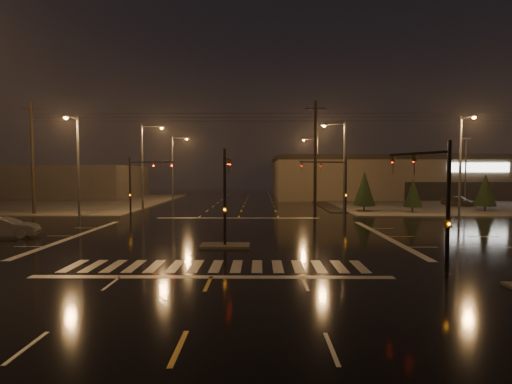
% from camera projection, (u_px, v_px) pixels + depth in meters
% --- Properties ---
extents(ground, '(140.00, 140.00, 0.00)m').
position_uv_depth(ground, '(230.00, 236.00, 28.43)').
color(ground, black).
rests_on(ground, ground).
extents(sidewalk_ne, '(36.00, 36.00, 0.12)m').
position_uv_depth(sidewalk_ne, '(451.00, 203.00, 58.12)').
color(sidewalk_ne, '#45423D').
rests_on(sidewalk_ne, ground).
extents(sidewalk_nw, '(36.00, 36.00, 0.12)m').
position_uv_depth(sidewalk_nw, '(41.00, 202.00, 58.65)').
color(sidewalk_nw, '#45423D').
rests_on(sidewalk_nw, ground).
extents(median_island, '(3.00, 1.60, 0.15)m').
position_uv_depth(median_island, '(225.00, 246.00, 24.43)').
color(median_island, '#45423D').
rests_on(median_island, ground).
extents(crosswalk, '(15.00, 2.60, 0.01)m').
position_uv_depth(crosswalk, '(216.00, 266.00, 19.44)').
color(crosswalk, beige).
rests_on(crosswalk, ground).
extents(stop_bar_near, '(16.00, 0.50, 0.01)m').
position_uv_depth(stop_bar_near, '(211.00, 277.00, 17.45)').
color(stop_bar_near, beige).
rests_on(stop_bar_near, ground).
extents(stop_bar_far, '(16.00, 0.50, 0.01)m').
position_uv_depth(stop_bar_far, '(238.00, 218.00, 39.41)').
color(stop_bar_far, beige).
rests_on(stop_bar_far, ground).
extents(parking_lot, '(50.00, 24.00, 0.08)m').
position_uv_depth(parking_lot, '(493.00, 204.00, 56.08)').
color(parking_lot, black).
rests_on(parking_lot, ground).
extents(retail_building, '(60.20, 28.30, 7.20)m').
position_uv_depth(retail_building, '(437.00, 175.00, 73.84)').
color(retail_building, '#706850').
rests_on(retail_building, ground).
extents(commercial_block, '(30.00, 18.00, 5.60)m').
position_uv_depth(commercial_block, '(50.00, 182.00, 70.53)').
color(commercial_block, '#3D3836').
rests_on(commercial_block, ground).
extents(signal_mast_median, '(0.25, 4.59, 6.00)m').
position_uv_depth(signal_mast_median, '(226.00, 185.00, 25.17)').
color(signal_mast_median, black).
rests_on(signal_mast_median, ground).
extents(signal_mast_ne, '(4.84, 1.86, 6.00)m').
position_uv_depth(signal_mast_ne, '(336.00, 180.00, 38.27)').
color(signal_mast_ne, black).
rests_on(signal_mast_ne, ground).
extents(signal_mast_nw, '(4.84, 1.86, 6.00)m').
position_uv_depth(signal_mast_nw, '(139.00, 180.00, 38.44)').
color(signal_mast_nw, black).
rests_on(signal_mast_nw, ground).
extents(signal_mast_se, '(1.55, 3.87, 6.00)m').
position_uv_depth(signal_mast_se, '(435.00, 191.00, 18.41)').
color(signal_mast_se, black).
rests_on(signal_mast_se, ground).
extents(streetlight_1, '(2.77, 0.32, 10.00)m').
position_uv_depth(streetlight_1, '(145.00, 161.00, 46.20)').
color(streetlight_1, '#38383A').
rests_on(streetlight_1, ground).
extents(streetlight_2, '(2.77, 0.32, 10.00)m').
position_uv_depth(streetlight_2, '(174.00, 164.00, 62.18)').
color(streetlight_2, '#38383A').
rests_on(streetlight_2, ground).
extents(streetlight_3, '(2.77, 0.32, 10.00)m').
position_uv_depth(streetlight_3, '(342.00, 161.00, 44.00)').
color(streetlight_3, '#38383A').
rests_on(streetlight_3, ground).
extents(streetlight_4, '(2.77, 0.32, 10.00)m').
position_uv_depth(streetlight_4, '(316.00, 164.00, 63.98)').
color(streetlight_4, '#38383A').
rests_on(streetlight_4, ground).
extents(streetlight_5, '(0.32, 2.77, 10.00)m').
position_uv_depth(streetlight_5, '(77.00, 159.00, 39.44)').
color(streetlight_5, '#38383A').
rests_on(streetlight_5, ground).
extents(streetlight_6, '(0.32, 2.77, 10.00)m').
position_uv_depth(streetlight_6, '(462.00, 159.00, 39.10)').
color(streetlight_6, '#38383A').
rests_on(streetlight_6, ground).
extents(utility_pole_0, '(2.20, 0.32, 12.00)m').
position_uv_depth(utility_pole_0, '(32.00, 157.00, 42.28)').
color(utility_pole_0, black).
rests_on(utility_pole_0, ground).
extents(utility_pole_1, '(2.20, 0.32, 12.00)m').
position_uv_depth(utility_pole_1, '(315.00, 157.00, 42.02)').
color(utility_pole_1, black).
rests_on(utility_pole_1, ground).
extents(conifer_0, '(2.50, 2.50, 4.61)m').
position_uv_depth(conifer_0, '(364.00, 189.00, 45.38)').
color(conifer_0, black).
rests_on(conifer_0, ground).
extents(conifer_1, '(1.97, 1.97, 3.77)m').
position_uv_depth(conifer_1, '(413.00, 193.00, 43.93)').
color(conifer_1, black).
rests_on(conifer_1, ground).
extents(conifer_2, '(2.33, 2.33, 4.34)m').
position_uv_depth(conifer_2, '(485.00, 190.00, 45.23)').
color(conifer_2, black).
rests_on(conifer_2, ground).
extents(car_parked, '(3.86, 4.53, 1.47)m').
position_uv_depth(car_parked, '(458.00, 201.00, 52.02)').
color(car_parked, black).
rests_on(car_parked, ground).
extents(car_crossing, '(4.53, 2.39, 1.42)m').
position_uv_depth(car_crossing, '(5.00, 228.00, 27.74)').
color(car_crossing, '#565A5E').
rests_on(car_crossing, ground).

